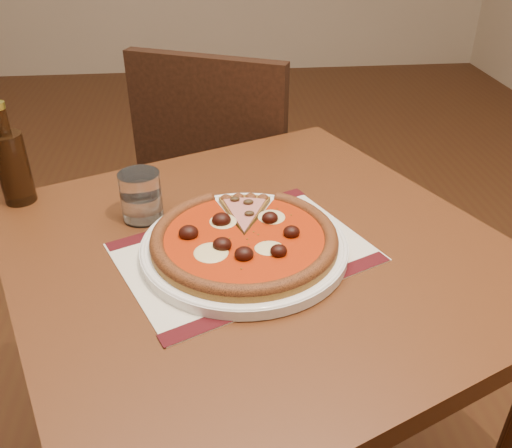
{
  "coord_description": "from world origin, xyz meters",
  "views": [
    {
      "loc": [
        0.23,
        -1.43,
        1.27
      ],
      "look_at": [
        0.3,
        -0.64,
        0.78
      ],
      "focal_mm": 38.0,
      "sensor_mm": 36.0,
      "label": 1
    }
  ],
  "objects": [
    {
      "name": "water_glass",
      "position": [
        0.1,
        -0.55,
        0.8
      ],
      "size": [
        0.09,
        0.09,
        0.09
      ],
      "primitive_type": "cylinder",
      "rotation": [
        0.0,
        0.0,
        -0.26
      ],
      "color": "white",
      "rests_on": "table"
    },
    {
      "name": "table",
      "position": [
        0.3,
        -0.66,
        0.65
      ],
      "size": [
        1.05,
        1.05,
        0.75
      ],
      "rotation": [
        0.0,
        0.0,
        0.4
      ],
      "color": "#5C2E15",
      "rests_on": "ground"
    },
    {
      "name": "bottle",
      "position": [
        -0.14,
        -0.46,
        0.83
      ],
      "size": [
        0.06,
        0.06,
        0.2
      ],
      "color": "#331C0C",
      "rests_on": "table"
    },
    {
      "name": "plate",
      "position": [
        0.28,
        -0.68,
        0.76
      ],
      "size": [
        0.35,
        0.35,
        0.02
      ],
      "primitive_type": "cylinder",
      "color": "white",
      "rests_on": "placemat"
    },
    {
      "name": "ham_slice",
      "position": [
        0.29,
        -0.6,
        0.78
      ],
      "size": [
        0.1,
        0.14,
        0.02
      ],
      "rotation": [
        0.0,
        0.0,
        1.49
      ],
      "color": "olive",
      "rests_on": "plate"
    },
    {
      "name": "chair_far",
      "position": [
        0.28,
        0.04,
        0.52
      ],
      "size": [
        0.58,
        0.58,
        0.92
      ],
      "rotation": [
        0.0,
        0.0,
        2.71
      ],
      "color": "black",
      "rests_on": "ground"
    },
    {
      "name": "placemat",
      "position": [
        0.28,
        -0.68,
        0.75
      ],
      "size": [
        0.48,
        0.42,
        0.0
      ],
      "primitive_type": "cube",
      "rotation": [
        0.0,
        0.0,
        0.43
      ],
      "color": "white",
      "rests_on": "table"
    },
    {
      "name": "pizza",
      "position": [
        0.28,
        -0.68,
        0.78
      ],
      "size": [
        0.31,
        0.31,
        0.04
      ],
      "color": "olive",
      "rests_on": "plate"
    }
  ]
}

